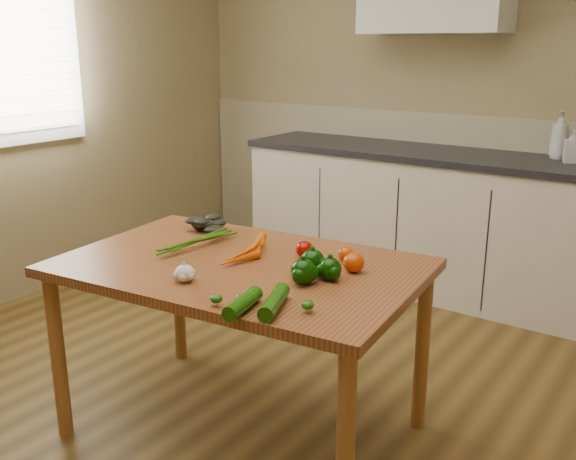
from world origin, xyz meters
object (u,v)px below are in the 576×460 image
(pepper_a, at_px, (313,262))
(garlic_bulb, at_px, (184,273))
(zucchini_a, at_px, (274,302))
(leafy_greens, at_px, (210,220))
(table, at_px, (241,282))
(pepper_b, at_px, (330,269))
(carrot_bunch, at_px, (232,246))
(soap_bottle_a, at_px, (560,135))
(tomato_a, at_px, (304,249))
(tomato_c, at_px, (354,262))
(soap_bottle_b, at_px, (573,146))
(zucchini_b, at_px, (243,303))
(pepper_c, at_px, (303,272))
(tomato_b, at_px, (346,254))

(pepper_a, bearing_deg, garlic_bulb, -134.71)
(zucchini_a, bearing_deg, leafy_greens, 144.10)
(table, distance_m, pepper_b, 0.40)
(carrot_bunch, bearing_deg, soap_bottle_a, 63.99)
(table, xyz_separation_m, tomato_a, (0.16, 0.20, 0.11))
(leafy_greens, distance_m, tomato_c, 0.80)
(tomato_c, height_order, zucchini_a, tomato_c)
(soap_bottle_a, xyz_separation_m, pepper_b, (-0.27, -2.07, -0.26))
(carrot_bunch, distance_m, pepper_a, 0.38)
(soap_bottle_b, distance_m, carrot_bunch, 2.14)
(soap_bottle_a, bearing_deg, pepper_a, -96.09)
(carrot_bunch, height_order, tomato_c, tomato_c)
(leafy_greens, distance_m, zucchini_a, 0.94)
(soap_bottle_b, xyz_separation_m, pepper_a, (-0.45, -1.96, -0.22))
(carrot_bunch, relative_size, tomato_a, 3.61)
(garlic_bulb, distance_m, pepper_a, 0.46)
(table, bearing_deg, carrot_bunch, 141.02)
(table, distance_m, zucchini_b, 0.48)
(carrot_bunch, xyz_separation_m, leafy_greens, (-0.29, 0.20, 0.01))
(soap_bottle_b, bearing_deg, leafy_greens, 129.28)
(tomato_c, bearing_deg, garlic_bulb, -135.49)
(tomato_c, distance_m, zucchini_b, 0.53)
(soap_bottle_b, xyz_separation_m, pepper_c, (-0.42, -2.07, -0.22))
(soap_bottle_b, relative_size, pepper_b, 2.31)
(carrot_bunch, bearing_deg, tomato_b, 19.10)
(soap_bottle_b, bearing_deg, pepper_b, 151.55)
(pepper_b, bearing_deg, leafy_greens, 163.92)
(pepper_c, bearing_deg, soap_bottle_a, 81.36)
(pepper_b, distance_m, tomato_c, 0.12)
(carrot_bunch, bearing_deg, zucchini_a, -42.73)
(soap_bottle_b, bearing_deg, zucchini_a, 152.90)
(leafy_greens, bearing_deg, soap_bottle_a, 60.72)
(table, height_order, zucchini_b, zucchini_b)
(pepper_a, bearing_deg, carrot_bunch, -179.87)
(soap_bottle_a, distance_m, pepper_a, 2.10)
(leafy_greens, xyz_separation_m, tomato_b, (0.71, -0.01, -0.02))
(table, height_order, carrot_bunch, carrot_bunch)
(garlic_bulb, relative_size, zucchini_b, 0.38)
(pepper_a, height_order, tomato_c, pepper_a)
(leafy_greens, bearing_deg, soap_bottle_b, 57.26)
(soap_bottle_a, relative_size, pepper_c, 3.03)
(pepper_c, bearing_deg, zucchini_b, -94.42)
(garlic_bulb, distance_m, zucchini_b, 0.34)
(table, height_order, pepper_b, pepper_b)
(table, height_order, pepper_c, pepper_c)
(pepper_a, relative_size, pepper_b, 1.12)
(pepper_a, relative_size, pepper_c, 1.01)
(leafy_greens, bearing_deg, pepper_c, -23.60)
(tomato_b, distance_m, tomato_c, 0.12)
(zucchini_b, bearing_deg, tomato_b, 87.90)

